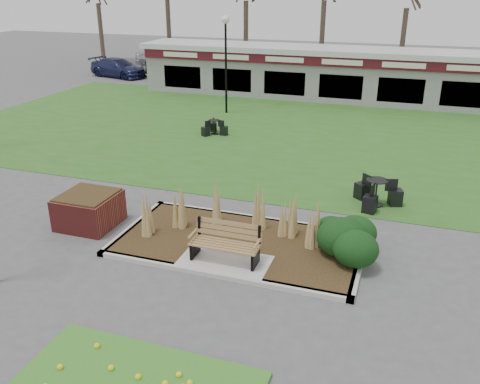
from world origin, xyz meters
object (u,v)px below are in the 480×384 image
(food_pavilion, at_px, (345,74))
(lamp_post_far_left, at_px, (226,43))
(car_blue, at_px, (118,68))
(bistro_set_a, at_px, (214,129))
(car_silver, at_px, (165,58))
(park_bench, at_px, (226,242))
(bistro_set_b, at_px, (376,197))
(brick_planter, at_px, (89,209))
(car_black, at_px, (182,66))

(food_pavilion, height_order, lamp_post_far_left, lamp_post_far_left)
(food_pavilion, bearing_deg, car_blue, 171.83)
(bistro_set_a, distance_m, car_silver, 19.45)
(park_bench, bearing_deg, bistro_set_a, 113.03)
(bistro_set_a, bearing_deg, park_bench, -66.97)
(bistro_set_b, height_order, car_silver, car_silver)
(brick_planter, bearing_deg, car_blue, 119.47)
(food_pavilion, height_order, car_blue, food_pavilion)
(brick_planter, relative_size, car_silver, 0.32)
(lamp_post_far_left, bearing_deg, food_pavilion, 44.98)
(lamp_post_far_left, xyz_separation_m, car_blue, (-11.13, 7.68, -2.89))
(bistro_set_a, distance_m, car_blue, 16.70)
(food_pavilion, relative_size, car_black, 4.94)
(car_blue, bearing_deg, brick_planter, -136.30)
(car_silver, distance_m, car_blue, 4.88)
(bistro_set_b, distance_m, car_black, 23.98)
(park_bench, bearing_deg, brick_planter, 170.31)
(lamp_post_far_left, xyz_separation_m, bistro_set_b, (8.46, -9.65, -3.25))
(bistro_set_a, height_order, car_silver, car_silver)
(park_bench, xyz_separation_m, car_silver, (-15.07, 26.75, 0.22))
(brick_planter, height_order, car_silver, car_silver)
(park_bench, bearing_deg, car_black, 117.15)
(brick_planter, height_order, bistro_set_a, brick_planter)
(bistro_set_b, height_order, car_blue, car_blue)
(lamp_post_far_left, height_order, car_black, lamp_post_far_left)
(car_black, bearing_deg, park_bench, -167.72)
(car_black, distance_m, car_blue, 4.65)
(park_bench, bearing_deg, bistro_set_b, 56.50)
(brick_planter, height_order, car_blue, car_blue)
(park_bench, xyz_separation_m, car_blue, (-16.45, 22.08, 0.06))
(park_bench, xyz_separation_m, lamp_post_far_left, (-5.32, 14.40, 2.95))
(car_black, bearing_deg, bistro_set_b, -155.76)
(food_pavilion, xyz_separation_m, bistro_set_b, (3.14, -14.96, -1.18))
(bistro_set_a, relative_size, car_blue, 0.27)
(lamp_post_far_left, bearing_deg, car_silver, 128.29)
(park_bench, height_order, lamp_post_far_left, lamp_post_far_left)
(brick_planter, bearing_deg, food_pavilion, 76.94)
(park_bench, height_order, food_pavilion, food_pavilion)
(park_bench, relative_size, brick_planter, 1.13)
(brick_planter, xyz_separation_m, car_black, (-7.58, 22.60, 0.34))
(park_bench, height_order, bistro_set_a, park_bench)
(park_bench, relative_size, car_black, 0.34)
(bistro_set_b, xyz_separation_m, car_silver, (-18.21, 22.00, 0.51))
(food_pavilion, xyz_separation_m, bistro_set_a, (-4.45, -9.25, -1.24))
(car_black, bearing_deg, bistro_set_a, -164.58)
(car_black, relative_size, car_blue, 1.11)
(bistro_set_a, bearing_deg, lamp_post_far_left, 102.47)
(car_silver, bearing_deg, brick_planter, -152.50)
(food_pavilion, distance_m, car_blue, 16.64)
(bistro_set_a, bearing_deg, brick_planter, -89.72)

